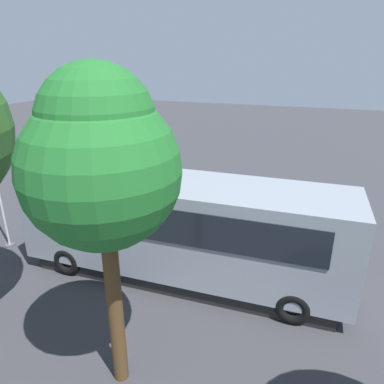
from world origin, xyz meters
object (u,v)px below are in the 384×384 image
(traffic_cone, at_px, (184,188))
(tree_left, at_px, (101,161))
(tour_bus, at_px, (181,230))
(spectator_far_right, at_px, (158,211))
(spectator_right, at_px, (179,210))
(spectator_far_left, at_px, (250,224))
(stunt_motorcycle, at_px, (160,171))
(spectator_left, at_px, (223,215))
(spectator_centre, at_px, (199,215))
(parked_motorcycle_silver, at_px, (201,237))

(traffic_cone, distance_m, tree_left, 12.28)
(tour_bus, bearing_deg, spectator_far_right, -50.28)
(spectator_right, xyz_separation_m, spectator_far_right, (0.84, 0.19, -0.08))
(spectator_far_left, distance_m, stunt_motorcycle, 7.51)
(spectator_far_left, height_order, spectator_right, spectator_right)
(spectator_left, bearing_deg, spectator_centre, 11.54)
(spectator_right, xyz_separation_m, traffic_cone, (1.52, -4.34, -0.78))
(stunt_motorcycle, height_order, traffic_cone, stunt_motorcycle)
(tree_left, bearing_deg, spectator_far_right, -71.61)
(spectator_far_right, xyz_separation_m, parked_motorcycle_silver, (-1.98, 0.54, -0.52))
(parked_motorcycle_silver, height_order, traffic_cone, parked_motorcycle_silver)
(tour_bus, relative_size, spectator_far_right, 6.03)
(spectator_centre, relative_size, spectator_far_right, 1.02)
(parked_motorcycle_silver, bearing_deg, spectator_left, -123.94)
(tour_bus, relative_size, spectator_right, 5.65)
(stunt_motorcycle, relative_size, traffic_cone, 3.20)
(spectator_far_left, distance_m, spectator_centre, 2.02)
(spectator_left, distance_m, spectator_right, 1.74)
(parked_motorcycle_silver, bearing_deg, stunt_motorcycle, -52.32)
(spectator_centre, distance_m, tree_left, 7.73)
(stunt_motorcycle, distance_m, tree_left, 12.67)
(tour_bus, relative_size, stunt_motorcycle, 5.07)
(stunt_motorcycle, bearing_deg, traffic_cone, 170.16)
(spectator_far_left, bearing_deg, traffic_cone, -46.01)
(spectator_left, distance_m, parked_motorcycle_silver, 1.22)
(spectator_centre, distance_m, stunt_motorcycle, 5.98)
(traffic_cone, bearing_deg, spectator_left, 127.82)
(spectator_centre, relative_size, tree_left, 0.26)
(tour_bus, bearing_deg, spectator_right, -66.28)
(spectator_centre, height_order, traffic_cone, spectator_centre)
(tour_bus, distance_m, spectator_left, 2.83)
(spectator_left, xyz_separation_m, parked_motorcycle_silver, (0.60, 0.88, -0.60))
(tour_bus, relative_size, traffic_cone, 16.22)
(spectator_centre, relative_size, spectator_right, 0.96)
(tree_left, bearing_deg, parked_motorcycle_silver, -88.39)
(tour_bus, bearing_deg, tree_left, 92.61)
(spectator_left, relative_size, stunt_motorcycle, 0.89)
(spectator_centre, xyz_separation_m, parked_motorcycle_silver, (-0.32, 0.70, -0.55))
(stunt_motorcycle, bearing_deg, spectator_far_left, 140.66)
(spectator_right, distance_m, traffic_cone, 4.67)
(spectator_left, xyz_separation_m, spectator_right, (1.73, 0.16, 0.00))
(tour_bus, height_order, tree_left, tree_left)
(spectator_centre, height_order, spectator_far_right, spectator_centre)
(spectator_right, xyz_separation_m, parked_motorcycle_silver, (-1.14, 0.72, -0.60))
(spectator_far_right, xyz_separation_m, traffic_cone, (0.67, -4.53, -0.70))
(spectator_far_left, distance_m, parked_motorcycle_silver, 1.88)
(spectator_left, height_order, traffic_cone, spectator_left)
(spectator_right, relative_size, traffic_cone, 2.87)
(parked_motorcycle_silver, relative_size, stunt_motorcycle, 1.02)
(spectator_far_left, height_order, spectator_centre, spectator_far_left)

